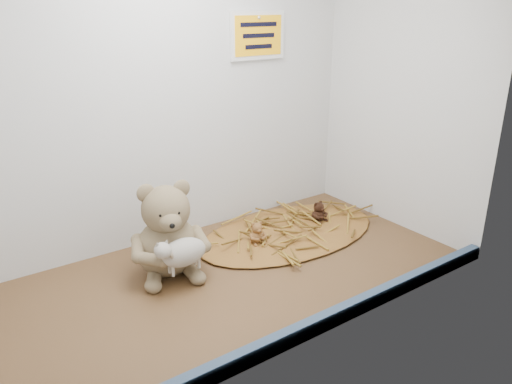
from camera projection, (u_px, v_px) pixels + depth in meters
alcove_shell at (202, 90)px, 114.06cm from camera, size 120.40×60.20×90.40cm
front_rail at (303, 331)px, 100.59cm from camera, size 119.28×2.20×3.60cm
straw_bed at (289, 232)px, 146.76cm from camera, size 58.20×33.80×1.13cm
main_teddy at (167, 228)px, 122.24cm from camera, size 23.93×24.69×23.94cm
toy_lamb at (184, 252)px, 116.73cm from camera, size 14.68×8.96×9.48cm
mini_teddy_tan at (257, 231)px, 138.58cm from camera, size 5.88×6.11×6.25cm
mini_teddy_brown at (318, 211)px, 152.28cm from camera, size 5.96×6.20×6.39cm
wall_sign at (258, 35)px, 142.23cm from camera, size 16.00×1.20×11.00cm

